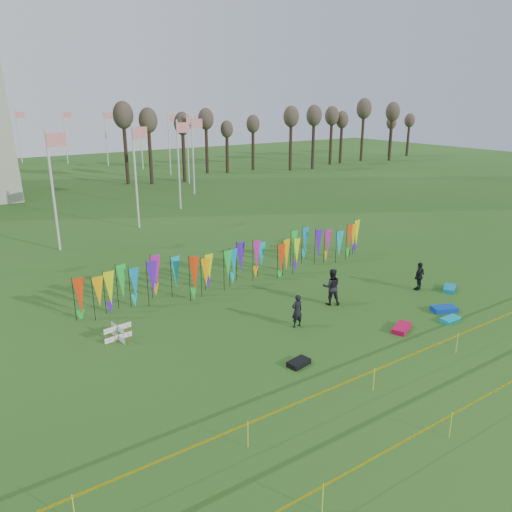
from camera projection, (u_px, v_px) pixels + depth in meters
ground at (352, 344)px, 20.94m from camera, size 160.00×160.00×0.00m
banner_row at (245, 260)px, 27.55m from camera, size 18.64×0.64×2.20m
caution_tape_near at (406, 358)px, 18.28m from camera, size 26.00×0.02×0.90m
caution_tape_far at (484, 398)px, 15.85m from camera, size 26.00×0.02×0.90m
tree_line at (297, 124)px, 70.85m from camera, size 53.92×1.92×7.84m
box_kite at (118, 333)px, 21.19m from camera, size 0.63×0.63×0.70m
person_left at (297, 311)px, 22.32m from camera, size 0.58×0.44×1.54m
person_mid at (331, 287)px, 24.72m from camera, size 1.06×0.95×1.86m
person_right at (419, 276)px, 26.63m from camera, size 0.99×0.68×1.55m
kite_bag_turquoise at (450, 319)px, 23.05m from camera, size 0.97×0.49×0.19m
kite_bag_blue at (444, 309)px, 24.11m from camera, size 1.32×1.02×0.25m
kite_bag_red at (402, 328)px, 22.17m from camera, size 1.34×1.00×0.22m
kite_bag_black at (299, 363)px, 19.28m from camera, size 0.97×0.66×0.21m
kite_bag_teal at (449, 288)px, 26.74m from camera, size 1.27×1.04×0.22m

